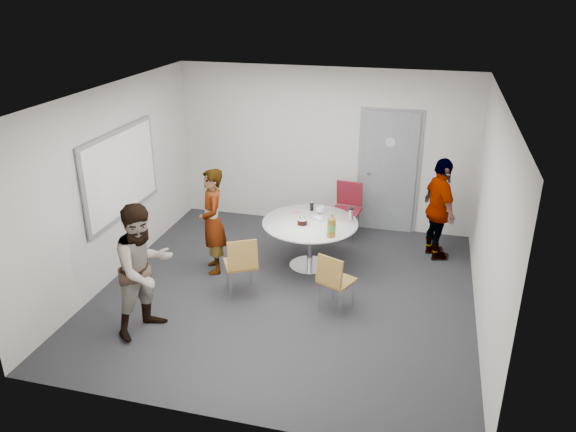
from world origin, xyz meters
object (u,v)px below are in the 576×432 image
(person_main, at_px, (213,221))
(chair_far, at_px, (347,204))
(table, at_px, (312,228))
(chair_near_right, at_px, (334,278))
(person_left, at_px, (144,270))
(whiteboard, at_px, (121,173))
(chair_near_left, at_px, (241,261))
(door, at_px, (388,172))
(person_right, at_px, (439,209))

(person_main, bearing_deg, chair_far, 106.77)
(person_main, bearing_deg, table, 80.50)
(chair_near_right, relative_size, person_left, 0.49)
(whiteboard, distance_m, chair_near_left, 2.17)
(whiteboard, relative_size, person_main, 1.22)
(table, relative_size, chair_far, 1.48)
(door, xyz_separation_m, chair_far, (-0.60, -0.47, -0.45))
(chair_near_left, xyz_separation_m, person_main, (-0.64, 0.60, 0.25))
(chair_near_right, height_order, chair_far, chair_far)
(chair_near_left, height_order, person_left, person_left)
(whiteboard, height_order, chair_near_right, whiteboard)
(door, xyz_separation_m, chair_near_left, (-1.65, -2.73, -0.50))
(person_left, relative_size, person_right, 1.04)
(person_right, bearing_deg, person_left, 107.00)
(chair_near_left, bearing_deg, person_main, 107.10)
(table, bearing_deg, chair_near_left, -124.67)
(chair_near_left, bearing_deg, chair_near_right, -32.46)
(person_left, bearing_deg, chair_far, -5.18)
(door, relative_size, table, 1.52)
(door, distance_m, chair_near_right, 2.87)
(whiteboard, bearing_deg, chair_near_left, -13.10)
(chair_far, height_order, person_right, person_right)
(whiteboard, relative_size, person_right, 1.20)
(table, bearing_deg, chair_near_right, -64.65)
(person_main, xyz_separation_m, person_right, (3.14, 1.26, 0.01))
(door, bearing_deg, chair_near_right, -98.05)
(door, relative_size, person_left, 1.28)
(door, xyz_separation_m, table, (-0.93, -1.68, -0.39))
(table, bearing_deg, chair_far, 74.73)
(person_main, bearing_deg, door, 105.31)
(whiteboard, relative_size, table, 1.37)
(chair_near_left, bearing_deg, chair_far, 35.63)
(chair_far, distance_m, person_left, 3.80)
(chair_far, distance_m, person_right, 1.51)
(table, height_order, chair_near_right, table)
(door, bearing_deg, person_main, -137.13)
(chair_near_left, relative_size, chair_far, 0.93)
(chair_near_right, bearing_deg, door, 105.26)
(person_right, bearing_deg, chair_near_right, 123.39)
(whiteboard, distance_m, person_left, 1.92)
(whiteboard, relative_size, person_left, 1.15)
(chair_near_right, distance_m, person_main, 2.03)
(door, distance_m, whiteboard, 4.25)
(door, xyz_separation_m, person_right, (0.85, -0.87, -0.23))
(chair_far, bearing_deg, person_right, 170.36)
(whiteboard, height_order, table, whiteboard)
(chair_near_right, bearing_deg, person_main, -176.31)
(door, bearing_deg, person_right, -45.50)
(door, distance_m, chair_far, 0.88)
(person_right, bearing_deg, chair_far, 50.94)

